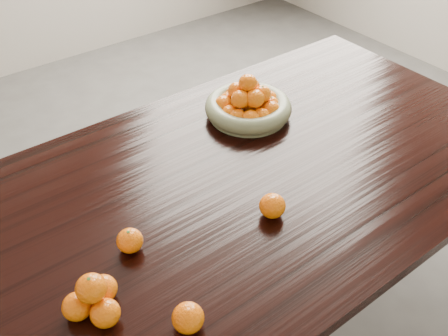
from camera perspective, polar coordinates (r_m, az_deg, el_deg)
ground at (r=1.98m, az=-0.34°, el=-18.64°), size 5.00×5.00×0.00m
dining_table at (r=1.46m, az=-0.44°, el=-4.73°), size 2.00×1.00×0.75m
fruit_bowl at (r=1.67m, az=2.79°, el=7.18°), size 0.29×0.29×0.15m
orange_pyramid at (r=1.13m, az=-14.62°, el=-14.26°), size 0.13×0.12×0.11m
loose_orange_0 at (r=1.24m, az=-10.71°, el=-8.16°), size 0.06×0.06×0.06m
loose_orange_1 at (r=1.08m, az=-4.13°, el=-16.71°), size 0.07×0.07×0.06m
loose_orange_2 at (r=1.30m, az=5.55°, el=-4.32°), size 0.07×0.07×0.06m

